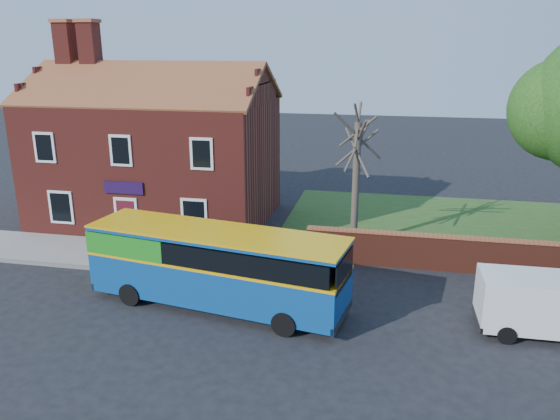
# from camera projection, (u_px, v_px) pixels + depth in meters

# --- Properties ---
(ground) EXTENTS (120.00, 120.00, 0.00)m
(ground) POSITION_uv_depth(u_px,v_px,m) (217.00, 331.00, 18.64)
(ground) COLOR black
(ground) RESTS_ON ground
(pavement) EXTENTS (18.00, 3.50, 0.12)m
(pavement) POSITION_uv_depth(u_px,v_px,m) (111.00, 254.00, 25.35)
(pavement) COLOR gray
(pavement) RESTS_ON ground
(kerb) EXTENTS (18.00, 0.15, 0.14)m
(kerb) POSITION_uv_depth(u_px,v_px,m) (92.00, 268.00, 23.71)
(kerb) COLOR slate
(kerb) RESTS_ON ground
(grass_strip) EXTENTS (26.00, 12.00, 0.04)m
(grass_strip) POSITION_uv_depth(u_px,v_px,m) (534.00, 232.00, 28.32)
(grass_strip) COLOR #426B28
(grass_strip) RESTS_ON ground
(shop_building) EXTENTS (12.30, 8.13, 10.50)m
(shop_building) POSITION_uv_depth(u_px,v_px,m) (157.00, 158.00, 29.75)
(shop_building) COLOR maroon
(shop_building) RESTS_ON ground
(bus) EXTENTS (9.96, 4.05, 2.95)m
(bus) POSITION_uv_depth(u_px,v_px,m) (209.00, 263.00, 20.10)
(bus) COLOR #0C458E
(bus) RESTS_ON ground
(van_near) EXTENTS (4.69, 2.01, 2.05)m
(van_near) POSITION_uv_depth(u_px,v_px,m) (552.00, 304.00, 18.13)
(van_near) COLOR white
(van_near) RESTS_ON ground
(bare_tree) EXTENTS (2.45, 2.92, 6.53)m
(bare_tree) POSITION_uv_depth(u_px,v_px,m) (356.00, 178.00, 25.66)
(bare_tree) COLOR #4C4238
(bare_tree) RESTS_ON ground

